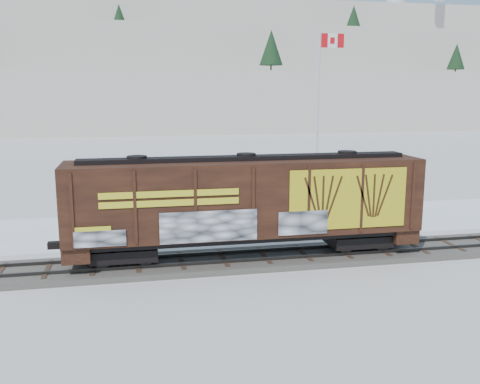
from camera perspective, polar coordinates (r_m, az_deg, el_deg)
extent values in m
plane|color=white|center=(26.71, 6.78, -7.08)|extent=(500.00, 500.00, 0.00)
cube|color=#59544C|center=(26.67, 6.79, -6.80)|extent=(50.00, 3.40, 0.28)
cube|color=#33302D|center=(25.95, 7.30, -6.81)|extent=(50.00, 0.10, 0.15)
cube|color=#33302D|center=(27.26, 6.32, -5.92)|extent=(50.00, 0.10, 0.15)
cube|color=white|center=(33.63, 2.78, -3.26)|extent=(40.00, 8.00, 0.03)
cube|color=white|center=(119.41, -7.75, 9.59)|extent=(360.00, 40.00, 12.00)
cube|color=white|center=(149.38, -8.62, 12.07)|extent=(360.00, 40.00, 24.00)
cube|color=white|center=(184.53, -9.27, 13.48)|extent=(360.00, 50.00, 35.00)
cone|color=black|center=(118.38, 3.35, 15.14)|extent=(5.04, 5.04, 7.38)
cone|color=black|center=(143.52, 22.07, 13.26)|extent=(4.20, 4.20, 6.15)
cone|color=black|center=(153.43, -12.78, 17.94)|extent=(3.92, 3.92, 5.74)
cone|color=black|center=(162.31, 12.02, 17.77)|extent=(4.48, 4.48, 6.56)
cube|color=black|center=(25.18, -12.27, -6.27)|extent=(3.00, 2.00, 0.90)
cube|color=black|center=(27.45, 12.44, -4.86)|extent=(3.00, 2.00, 0.90)
cylinder|color=black|center=(24.47, -14.53, -6.87)|extent=(0.90, 0.12, 0.90)
cube|color=black|center=(25.57, 0.64, -4.53)|extent=(16.64, 2.40, 0.25)
cube|color=#3A1C10|center=(25.15, 0.65, -0.46)|extent=(16.64, 3.00, 3.45)
cube|color=black|center=(24.86, 0.66, 3.67)|extent=(15.31, 0.90, 0.20)
cube|color=gold|center=(25.05, 11.51, -0.72)|extent=(5.66, 0.03, 2.79)
cube|color=gold|center=(23.07, -7.45, -0.68)|extent=(5.99, 0.02, 0.70)
cube|color=silver|center=(23.53, -3.32, -3.70)|extent=(4.33, 0.03, 1.40)
cylinder|color=silver|center=(40.98, 8.07, -0.69)|extent=(0.90, 0.90, 0.20)
cylinder|color=silver|center=(40.24, 8.30, 7.87)|extent=(0.14, 0.14, 12.42)
cube|color=red|center=(40.47, 9.00, 15.68)|extent=(0.50, 0.07, 1.00)
cube|color=white|center=(40.68, 9.82, 15.63)|extent=(0.70, 0.09, 1.00)
cube|color=red|center=(40.92, 10.70, 15.57)|extent=(0.50, 0.07, 1.00)
imported|color=#ACAEB3|center=(33.92, 1.48, -1.91)|extent=(4.34, 2.61, 1.38)
imported|color=silver|center=(35.76, 10.48, -1.36)|extent=(4.44, 1.57, 1.46)
imported|color=black|center=(33.62, 6.06, -2.02)|extent=(5.04, 2.12, 1.45)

